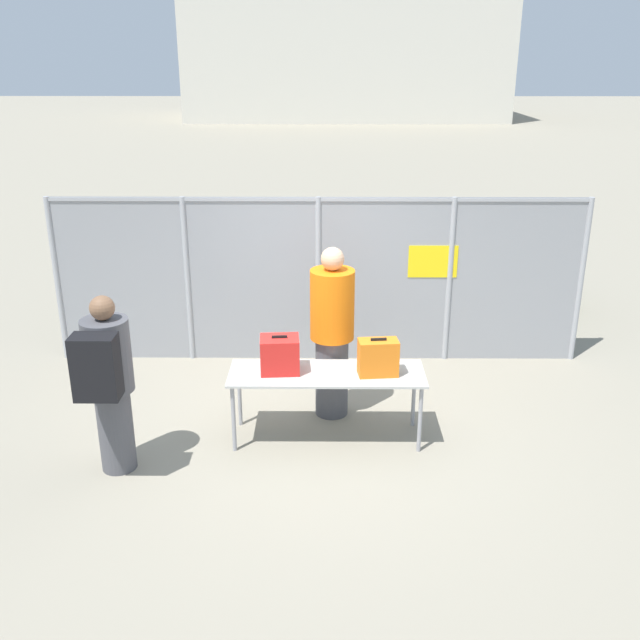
{
  "coord_description": "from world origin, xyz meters",
  "views": [
    {
      "loc": [
        0.08,
        -6.51,
        3.67
      ],
      "look_at": [
        0.03,
        0.46,
        1.05
      ],
      "focal_mm": 40.0,
      "sensor_mm": 36.0,
      "label": 1
    }
  ],
  "objects": [
    {
      "name": "suitcase_red",
      "position": [
        -0.36,
        -0.12,
        0.9
      ],
      "size": [
        0.4,
        0.32,
        0.38
      ],
      "color": "red",
      "rests_on": "inspection_table"
    },
    {
      "name": "distant_hangar",
      "position": [
        1.28,
        37.99,
        3.75
      ],
      "size": [
        17.92,
        9.06,
        7.5
      ],
      "color": "beige",
      "rests_on": "ground_plane"
    },
    {
      "name": "suitcase_orange",
      "position": [
        0.6,
        -0.19,
        0.9
      ],
      "size": [
        0.4,
        0.24,
        0.38
      ],
      "color": "orange",
      "rests_on": "inspection_table"
    },
    {
      "name": "fence_section",
      "position": [
        0.01,
        1.87,
        1.09
      ],
      "size": [
        6.52,
        0.07,
        2.07
      ],
      "color": "#9EA0A5",
      "rests_on": "ground_plane"
    },
    {
      "name": "traveler_hooded",
      "position": [
        -1.85,
        -0.78,
        0.94
      ],
      "size": [
        0.42,
        0.66,
        1.71
      ],
      "rotation": [
        0.0,
        0.0,
        0.34
      ],
      "color": "#4C4C51",
      "rests_on": "ground_plane"
    },
    {
      "name": "security_worker_near",
      "position": [
        0.16,
        0.38,
        0.96
      ],
      "size": [
        0.46,
        0.46,
        1.85
      ],
      "rotation": [
        0.0,
        0.0,
        2.88
      ],
      "color": "#4C4C51",
      "rests_on": "ground_plane"
    },
    {
      "name": "utility_trailer",
      "position": [
        2.09,
        4.03,
        0.39
      ],
      "size": [
        3.84,
        2.15,
        0.66
      ],
      "color": "#4C6B47",
      "rests_on": "ground_plane"
    },
    {
      "name": "ground_plane",
      "position": [
        0.0,
        0.0,
        0.0
      ],
      "size": [
        120.0,
        120.0,
        0.0
      ],
      "primitive_type": "plane",
      "color": "gray"
    },
    {
      "name": "inspection_table",
      "position": [
        0.1,
        -0.14,
        0.67
      ],
      "size": [
        1.93,
        0.64,
        0.73
      ],
      "color": "#B2B2AD",
      "rests_on": "ground_plane"
    }
  ]
}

